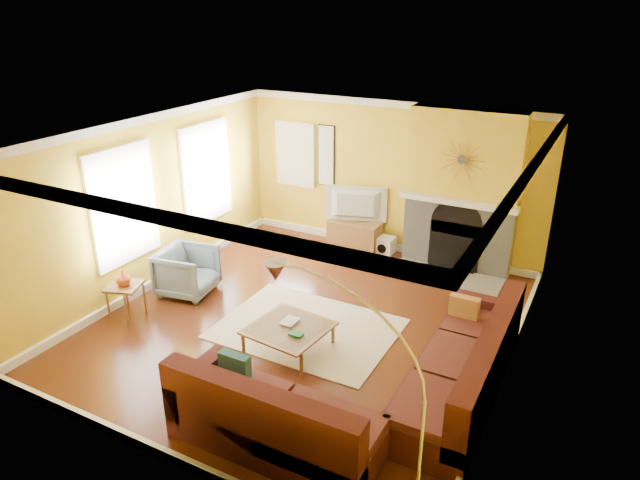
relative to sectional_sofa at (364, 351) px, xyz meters
The scene contains 27 objects.
floor 1.64m from the sectional_sofa, 144.13° to the left, with size 5.50×6.00×0.02m, color #602B14.
ceiling 2.75m from the sectional_sofa, 144.13° to the left, with size 5.50×6.00×0.02m, color white.
wall_back 4.23m from the sectional_sofa, 107.98° to the left, with size 5.50×0.02×2.70m, color gold.
wall_front 2.61m from the sectional_sofa, 121.44° to the right, with size 5.50×0.02×2.70m, color gold.
wall_left 4.24m from the sectional_sofa, 167.12° to the left, with size 0.02×6.00×2.70m, color gold.
wall_right 1.97m from the sectional_sofa, 31.87° to the left, with size 0.02×6.00×2.70m, color gold.
baseboard 1.62m from the sectional_sofa, 144.13° to the left, with size 5.50×6.00×0.12m, color white, non-canonical shape.
crown_molding 2.70m from the sectional_sofa, 144.13° to the left, with size 5.50×6.00×0.12m, color white, non-canonical shape.
window_left_near 4.69m from the sectional_sofa, 150.92° to the left, with size 0.06×1.22×1.72m, color white.
window_left_far 4.14m from the sectional_sofa, behind, with size 0.06×1.22×1.72m, color white.
window_back 5.14m from the sectional_sofa, 129.28° to the left, with size 0.82×0.06×1.22m, color white.
wall_art 4.78m from the sectional_sofa, 122.98° to the left, with size 0.34×0.04×1.14m, color white.
fireplace 3.83m from the sectional_sofa, 88.86° to the left, with size 1.80×0.40×2.70m, color gray, non-canonical shape.
mantel 3.57m from the sectional_sofa, 88.78° to the left, with size 1.92×0.22×0.08m, color white.
hearth 3.20m from the sectional_sofa, 88.66° to the left, with size 1.80×0.70×0.06m, color gray.
sunburst 3.80m from the sectional_sofa, 88.79° to the left, with size 0.70×0.04×0.70m, color olive, non-canonical shape.
rug 1.48m from the sectional_sofa, 147.74° to the left, with size 2.40×1.80×0.02m, color beige.
sectional_sofa is the anchor object (origin of this frame).
coffee_table 1.17m from the sectional_sofa, behind, with size 0.94×0.94×0.37m, color white, non-canonical shape.
media_console 4.04m from the sectional_sofa, 116.36° to the left, with size 0.94×0.42×0.52m, color olive.
tv 4.06m from the sectional_sofa, 116.36° to the left, with size 1.13×0.15×0.65m, color black.
subwoofer 3.87m from the sectional_sofa, 108.13° to the left, with size 0.31×0.31×0.31m, color white.
armchair 3.45m from the sectional_sofa, 166.19° to the left, with size 0.79×0.81×0.74m, color slate.
side_table 3.69m from the sectional_sofa, behind, with size 0.45×0.45×0.50m, color olive, non-canonical shape.
vase 3.69m from the sectional_sofa, behind, with size 0.22×0.22×0.23m, color #D8591E.
book 1.30m from the sectional_sofa, 168.19° to the left, with size 0.19×0.26×0.03m, color white.
arc_lamp 1.91m from the sectional_sofa, 69.98° to the right, with size 1.43×0.36×2.26m, color silver, non-canonical shape.
Camera 1 is at (3.46, -6.14, 4.24)m, focal length 32.00 mm.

